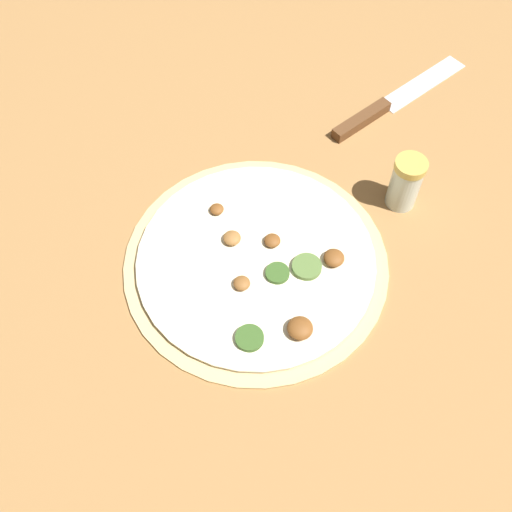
# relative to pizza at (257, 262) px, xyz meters

# --- Properties ---
(ground_plane) EXTENTS (3.00, 3.00, 0.00)m
(ground_plane) POSITION_rel_pizza_xyz_m (0.00, -0.00, -0.01)
(ground_plane) COLOR #9E703F
(pizza) EXTENTS (0.38, 0.38, 0.03)m
(pizza) POSITION_rel_pizza_xyz_m (0.00, 0.00, 0.00)
(pizza) COLOR #D6B77A
(pizza) RESTS_ON ground_plane
(knife) EXTENTS (0.08, 0.30, 0.02)m
(knife) POSITION_rel_pizza_xyz_m (0.04, -0.36, 0.00)
(knife) COLOR silver
(knife) RESTS_ON ground_plane
(spice_jar) EXTENTS (0.05, 0.05, 0.09)m
(spice_jar) POSITION_rel_pizza_xyz_m (-0.09, -0.23, 0.04)
(spice_jar) COLOR silver
(spice_jar) RESTS_ON ground_plane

